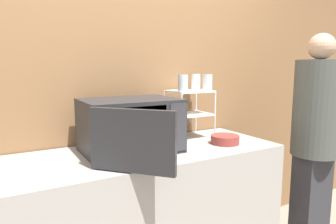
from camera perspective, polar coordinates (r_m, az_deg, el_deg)
wall_back at (r=2.15m, az=-8.45°, el=4.83°), size 8.00×0.06×2.60m
counter at (r=2.05m, az=-3.92°, el=-19.88°), size 1.71×0.66×0.92m
microwave at (r=1.82m, az=-7.21°, el=-2.65°), size 0.59×0.76×0.32m
dish_rack at (r=2.18m, az=4.10°, el=1.60°), size 0.30×0.25×0.35m
glass_front_left at (r=2.05m, az=2.85°, el=5.52°), size 0.07×0.07×0.12m
glass_back_right at (r=2.29m, az=5.32°, el=5.79°), size 0.07×0.07×0.12m
glass_front_right at (r=2.16m, az=7.53°, el=5.60°), size 0.07×0.07×0.12m
bowl at (r=2.07m, az=10.79°, el=-5.19°), size 0.19×0.19×0.06m
person at (r=2.49m, az=26.25°, el=-3.78°), size 0.34×0.34×1.68m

